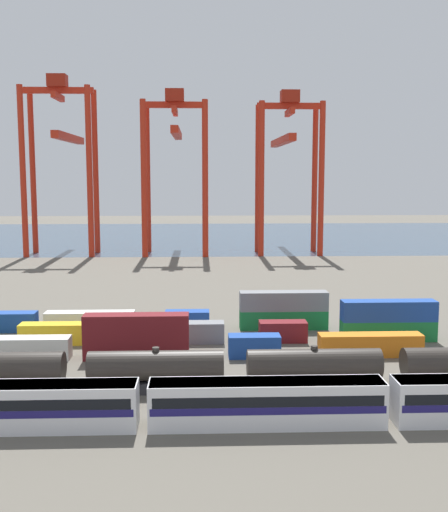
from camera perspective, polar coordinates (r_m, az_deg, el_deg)
The scene contains 21 objects.
ground_plane at distance 115.97m, azimuth -4.71°, elevation -3.10°, with size 420.00×420.00×0.00m, color #5B564C.
harbour_water at distance 216.72m, azimuth -3.54°, elevation 1.82°, with size 400.00×110.00×0.01m, color #384C60.
passenger_train at distance 54.38m, azimuth 3.93°, elevation -13.06°, with size 61.68×3.14×3.90m.
freight_tank_row at distance 62.63m, azimuth 1.04°, elevation -10.30°, with size 59.99×2.96×4.42m.
shipping_container_2 at distance 76.51m, azimuth -18.31°, elevation -8.00°, with size 12.10×2.44×2.60m, color silver.
shipping_container_3 at distance 73.91m, azimuth -7.96°, elevation -8.23°, with size 12.10×2.44×2.60m, color maroon.
shipping_container_4 at distance 73.25m, azimuth -8.00°, elevation -6.27°, with size 12.10×2.44×2.60m, color maroon.
shipping_container_5 at distance 73.80m, azimuth 2.78°, elevation -8.19°, with size 6.04×2.44×2.60m, color #1C4299.
shipping_container_6 at distance 76.18m, azimuth 13.18°, elevation -7.88°, with size 12.10×2.44×2.60m, color orange.
shipping_container_10 at distance 81.70m, azimuth -13.99°, elevation -6.86°, with size 12.10×2.44×2.60m, color gold.
shipping_container_11 at distance 80.04m, azimuth -4.36°, elevation -6.96°, with size 12.10×2.44×2.60m, color slate.
shipping_container_12 at distance 80.67m, azimuth 5.39°, elevation -6.86°, with size 6.04×2.44×2.60m, color maroon.
shipping_container_13 at distance 83.52m, azimuth 14.72°, elevation -6.57°, with size 12.10×2.44×2.60m, color #197538.
shipping_container_14 at distance 82.94m, azimuth 14.78°, elevation -4.83°, with size 12.10×2.44×2.60m, color #1C4299.
shipping_container_18 at distance 87.78m, azimuth -12.11°, elevation -5.81°, with size 12.10×2.44×2.60m, color silver.
shipping_container_19 at distance 86.49m, azimuth -3.37°, elevation -5.86°, with size 6.04×2.44×2.60m, color #1C4299.
shipping_container_20 at distance 87.22m, azimuth 5.43°, elevation -5.76°, with size 12.10×2.44×2.60m, color #197538.
shipping_container_21 at distance 86.66m, azimuth 5.45°, elevation -4.09°, with size 12.10×2.44×2.60m, color slate.
gantry_crane_west at distance 173.20m, azimuth -14.56°, elevation 9.39°, with size 18.39×35.47×46.66m.
gantry_crane_central at distance 169.22m, azimuth -4.43°, elevation 9.27°, with size 17.21×34.71×43.14m.
gantry_crane_east at distance 171.90m, azimuth 5.78°, elevation 9.12°, with size 17.18×41.03×42.97m.
Camera 1 is at (5.16, -73.90, 21.18)m, focal length 43.90 mm.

